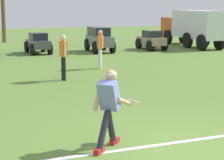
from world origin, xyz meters
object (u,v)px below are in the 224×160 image
object	(u,v)px
box_truck	(192,26)
teammate_midfield	(100,45)
parked_car_slot_e	(151,40)
frisbee_thrower	(109,105)
parked_car_slot_d	(99,39)
teammate_near_sideline	(63,53)
frisbee_in_flight	(133,101)
parked_car_slot_c	(38,43)

from	to	relation	value
box_truck	teammate_midfield	bearing A→B (deg)	-139.87
parked_car_slot_e	box_truck	xyz separation A→B (m)	(3.08, 0.87, 0.67)
frisbee_thrower	parked_car_slot_d	xyz separation A→B (m)	(4.83, 15.41, -0.08)
teammate_near_sideline	box_truck	world-z (taller)	box_truck
frisbee_in_flight	parked_car_slot_c	size ratio (longest dim) A/B	0.14
parked_car_slot_c	parked_car_slot_d	world-z (taller)	parked_car_slot_d
teammate_midfield	parked_car_slot_d	xyz separation A→B (m)	(1.90, 5.98, -0.22)
teammate_midfield	parked_car_slot_d	distance (m)	6.28
frisbee_thrower	box_truck	world-z (taller)	box_truck
frisbee_in_flight	parked_car_slot_d	world-z (taller)	parked_car_slot_d
frisbee_in_flight	parked_car_slot_c	xyz separation A→B (m)	(0.93, 15.42, -0.21)
parked_car_slot_c	frisbee_in_flight	bearing A→B (deg)	-93.47
frisbee_thrower	teammate_near_sideline	size ratio (longest dim) A/B	0.92
teammate_midfield	parked_car_slot_e	distance (m)	7.81
parked_car_slot_d	frisbee_thrower	bearing A→B (deg)	-107.40
frisbee_thrower	parked_car_slot_e	world-z (taller)	frisbee_thrower
teammate_near_sideline	parked_car_slot_e	distance (m)	10.80
parked_car_slot_d	box_truck	distance (m)	6.29
frisbee_in_flight	parked_car_slot_d	size ratio (longest dim) A/B	0.13
frisbee_in_flight	box_truck	distance (m)	19.10
parked_car_slot_d	parked_car_slot_c	bearing A→B (deg)	174.79
frisbee_thrower	parked_car_slot_c	size ratio (longest dim) A/B	0.64
teammate_midfield	box_truck	size ratio (longest dim) A/B	0.26
parked_car_slot_d	box_truck	size ratio (longest dim) A/B	0.41
parked_car_slot_c	parked_car_slot_d	distance (m)	3.32
box_truck	teammate_near_sideline	bearing A→B (deg)	-138.39
frisbee_in_flight	parked_car_slot_e	xyz separation A→B (m)	(7.37, 15.10, -0.21)
teammate_midfield	parked_car_slot_d	size ratio (longest dim) A/B	0.64
teammate_near_sideline	box_truck	distance (m)	13.59
teammate_near_sideline	parked_car_slot_d	distance (m)	9.07
parked_car_slot_c	parked_car_slot_e	bearing A→B (deg)	-2.81
parked_car_slot_d	parked_car_slot_e	distance (m)	3.14
frisbee_in_flight	box_truck	size ratio (longest dim) A/B	0.05
teammate_midfield	parked_car_slot_e	size ratio (longest dim) A/B	0.71
frisbee_in_flight	teammate_midfield	bearing A→B (deg)	75.66
parked_car_slot_c	parked_car_slot_d	xyz separation A→B (m)	(3.31, -0.30, 0.16)
frisbee_thrower	teammate_midfield	distance (m)	9.88
parked_car_slot_d	box_truck	xyz separation A→B (m)	(6.21, 0.86, 0.51)
frisbee_thrower	box_truck	size ratio (longest dim) A/B	0.24
box_truck	frisbee_thrower	bearing A→B (deg)	-124.15
frisbee_thrower	teammate_near_sideline	distance (m)	7.30
frisbee_in_flight	teammate_near_sideline	xyz separation A→B (m)	(0.29, 6.96, 0.17)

